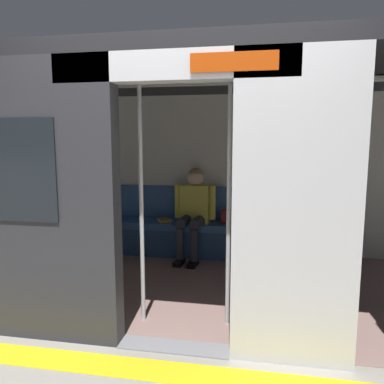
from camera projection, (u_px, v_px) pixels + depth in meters
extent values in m
plane|color=gray|center=(174.00, 347.00, 2.80)|extent=(60.00, 60.00, 0.00)
cube|color=yellow|center=(164.00, 371.00, 2.51)|extent=(8.00, 0.24, 0.01)
cube|color=silver|center=(295.00, 212.00, 2.48)|extent=(0.84, 0.12, 2.14)
cube|color=black|center=(297.00, 174.00, 2.44)|extent=(0.46, 0.02, 0.55)
cube|color=silver|center=(172.00, 67.00, 2.51)|extent=(1.68, 0.16, 0.20)
cube|color=#BF3F0C|center=(234.00, 62.00, 2.35)|extent=(0.56, 0.02, 0.12)
cube|color=black|center=(201.00, 74.00, 3.73)|extent=(6.40, 2.71, 0.12)
cube|color=gray|center=(200.00, 283.00, 4.04)|extent=(6.08, 2.55, 0.01)
cube|color=silver|center=(215.00, 174.00, 5.14)|extent=(6.08, 0.10, 2.14)
cube|color=#38609E|center=(214.00, 203.00, 5.13)|extent=(3.52, 0.06, 0.45)
cube|color=white|center=(201.00, 83.00, 3.75)|extent=(4.48, 0.16, 0.03)
cube|color=gray|center=(174.00, 347.00, 2.80)|extent=(0.84, 0.19, 0.01)
cube|color=#38609E|center=(212.00, 226.00, 4.96)|extent=(3.07, 0.44, 0.09)
cube|color=navy|center=(210.00, 246.00, 4.79)|extent=(3.07, 0.04, 0.37)
cube|color=#D8CC4C|center=(196.00, 204.00, 4.93)|extent=(0.40, 0.26, 0.50)
sphere|color=beige|center=(196.00, 178.00, 4.89)|extent=(0.21, 0.21, 0.21)
sphere|color=#997F59|center=(196.00, 175.00, 4.89)|extent=(0.19, 0.19, 0.19)
cylinder|color=#D8CC4C|center=(212.00, 203.00, 4.84)|extent=(0.08, 0.08, 0.44)
cylinder|color=#D8CC4C|center=(178.00, 201.00, 4.97)|extent=(0.08, 0.08, 0.44)
cylinder|color=#2D2D38|center=(198.00, 222.00, 4.75)|extent=(0.18, 0.41, 0.14)
cylinder|color=#2D2D38|center=(185.00, 221.00, 4.80)|extent=(0.18, 0.41, 0.14)
cylinder|color=#2D2D38|center=(194.00, 246.00, 4.59)|extent=(0.10, 0.10, 0.42)
cylinder|color=#2D2D38|center=(180.00, 245.00, 4.64)|extent=(0.10, 0.10, 0.42)
cube|color=black|center=(193.00, 264.00, 4.58)|extent=(0.12, 0.23, 0.06)
cube|color=black|center=(179.00, 263.00, 4.63)|extent=(0.12, 0.23, 0.06)
cube|color=maroon|center=(231.00, 217.00, 4.90)|extent=(0.26, 0.14, 0.17)
cube|color=maroon|center=(231.00, 219.00, 4.83)|extent=(0.02, 0.01, 0.14)
cube|color=gold|center=(164.00, 220.00, 5.03)|extent=(0.24, 0.26, 0.03)
cylinder|color=silver|center=(141.00, 199.00, 3.09)|extent=(0.04, 0.04, 2.12)
cylinder|color=silver|center=(229.00, 201.00, 3.02)|extent=(0.04, 0.04, 2.12)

